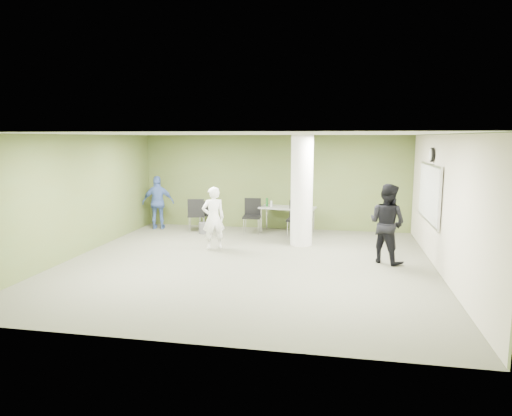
% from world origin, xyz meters
% --- Properties ---
extents(floor, '(8.00, 8.00, 0.00)m').
position_xyz_m(floor, '(0.00, 0.00, 0.00)').
color(floor, '#565543').
rests_on(floor, ground).
extents(ceiling, '(8.00, 8.00, 0.00)m').
position_xyz_m(ceiling, '(0.00, 0.00, 2.80)').
color(ceiling, white).
rests_on(ceiling, wall_back).
extents(wall_back, '(8.00, 2.80, 0.02)m').
position_xyz_m(wall_back, '(0.00, 4.00, 1.40)').
color(wall_back, '#56602D').
rests_on(wall_back, floor).
extents(wall_left, '(0.02, 8.00, 2.80)m').
position_xyz_m(wall_left, '(-4.00, 0.00, 1.40)').
color(wall_left, '#56602D').
rests_on(wall_left, floor).
extents(wall_right_cream, '(0.02, 8.00, 2.80)m').
position_xyz_m(wall_right_cream, '(4.00, 0.00, 1.40)').
color(wall_right_cream, beige).
rests_on(wall_right_cream, floor).
extents(column, '(0.56, 0.56, 2.80)m').
position_xyz_m(column, '(1.00, 2.00, 1.40)').
color(column, silver).
rests_on(column, floor).
extents(whiteboard, '(0.05, 2.30, 1.30)m').
position_xyz_m(whiteboard, '(3.92, 1.20, 1.50)').
color(whiteboard, silver).
rests_on(whiteboard, wall_right_cream).
extents(wall_clock, '(0.06, 0.32, 0.32)m').
position_xyz_m(wall_clock, '(3.92, 1.20, 2.35)').
color(wall_clock, black).
rests_on(wall_clock, wall_right_cream).
extents(folding_table, '(1.65, 0.89, 1.00)m').
position_xyz_m(folding_table, '(0.46, 3.41, 0.70)').
color(folding_table, gray).
rests_on(folding_table, floor).
extents(wastebasket, '(0.27, 0.27, 0.31)m').
position_xyz_m(wastebasket, '(-1.87, 2.85, 0.16)').
color(wastebasket, '#4C4C4C').
rests_on(wastebasket, floor).
extents(chair_back_left, '(0.51, 0.51, 0.85)m').
position_xyz_m(chair_back_left, '(-2.02, 3.54, 0.50)').
color(chair_back_left, black).
rests_on(chair_back_left, floor).
extents(chair_back_right, '(0.59, 0.59, 0.99)m').
position_xyz_m(chair_back_right, '(-2.13, 3.01, 0.58)').
color(chair_back_right, black).
rests_on(chair_back_right, floor).
extents(chair_table_left, '(0.53, 0.53, 1.00)m').
position_xyz_m(chair_table_left, '(-0.51, 3.17, 0.59)').
color(chair_table_left, black).
rests_on(chair_table_left, floor).
extents(chair_table_right, '(0.53, 0.53, 1.00)m').
position_xyz_m(chair_table_right, '(0.80, 2.94, 0.59)').
color(chair_table_right, black).
rests_on(chair_table_right, floor).
extents(woman_white, '(0.67, 0.60, 1.54)m').
position_xyz_m(woman_white, '(-1.08, 1.13, 0.77)').
color(woman_white, white).
rests_on(woman_white, floor).
extents(man_black, '(1.07, 1.04, 1.74)m').
position_xyz_m(man_black, '(2.99, 0.66, 0.87)').
color(man_black, black).
rests_on(man_black, floor).
extents(man_blue, '(1.00, 0.60, 1.60)m').
position_xyz_m(man_blue, '(-3.40, 3.25, 0.80)').
color(man_blue, '#425EA3').
rests_on(man_blue, floor).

